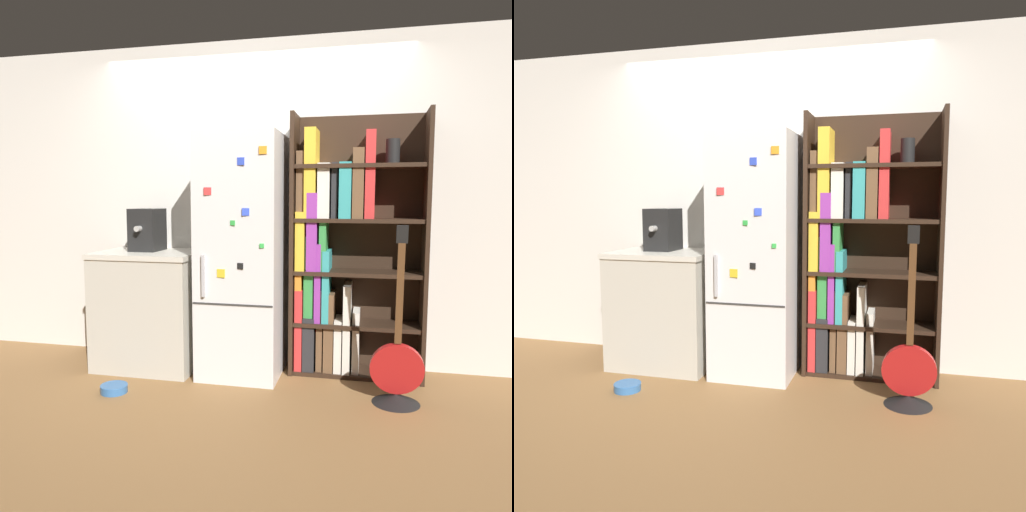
% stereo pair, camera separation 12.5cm
% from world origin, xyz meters
% --- Properties ---
extents(ground_plane, '(16.00, 16.00, 0.00)m').
position_xyz_m(ground_plane, '(0.00, 0.00, 0.00)').
color(ground_plane, olive).
extents(wall_back, '(8.00, 0.05, 2.60)m').
position_xyz_m(wall_back, '(0.00, 0.47, 1.30)').
color(wall_back, silver).
rests_on(wall_back, ground_plane).
extents(refrigerator, '(0.60, 0.66, 1.82)m').
position_xyz_m(refrigerator, '(-0.00, 0.13, 0.91)').
color(refrigerator, silver).
rests_on(refrigerator, ground_plane).
extents(bookshelf, '(0.99, 0.35, 1.98)m').
position_xyz_m(bookshelf, '(0.72, 0.30, 0.92)').
color(bookshelf, black).
rests_on(bookshelf, ground_plane).
extents(kitchen_counter, '(0.81, 0.66, 0.93)m').
position_xyz_m(kitchen_counter, '(-0.76, 0.13, 0.47)').
color(kitchen_counter, '#BCB7A8').
rests_on(kitchen_counter, ground_plane).
extents(espresso_machine, '(0.22, 0.33, 0.34)m').
position_xyz_m(espresso_machine, '(-0.81, 0.18, 1.10)').
color(espresso_machine, black).
rests_on(espresso_machine, kitchen_counter).
extents(guitar, '(0.35, 0.31, 1.18)m').
position_xyz_m(guitar, '(1.13, -0.24, 0.17)').
color(guitar, black).
rests_on(guitar, ground_plane).
extents(pet_bowl, '(0.19, 0.19, 0.05)m').
position_xyz_m(pet_bowl, '(-0.78, -0.49, 0.03)').
color(pet_bowl, '#3366A5').
rests_on(pet_bowl, ground_plane).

